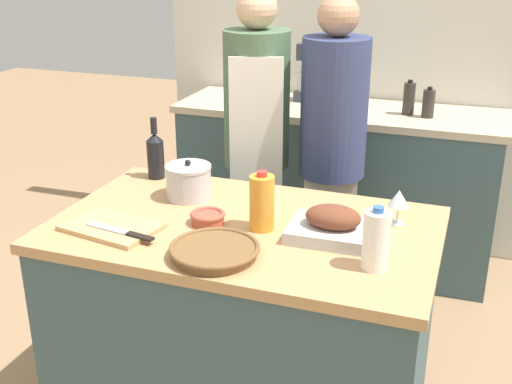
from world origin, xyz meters
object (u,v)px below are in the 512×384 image
at_px(cutting_board, 112,227).
at_px(condiment_bottle_short, 409,99).
at_px(roasting_pan, 333,226).
at_px(stand_mixer, 312,78).
at_px(stock_pot, 189,181).
at_px(wine_glass_left, 399,199).
at_px(wine_bottle_green, 155,154).
at_px(person_cook_guest, 332,150).
at_px(person_cook_aproned, 257,141).
at_px(mixing_bowl, 208,217).
at_px(wicker_basket, 215,251).
at_px(condiment_bottle_extra, 428,103).
at_px(knife_chef, 122,232).
at_px(milk_jug, 376,240).
at_px(juice_jug, 262,202).
at_px(condiment_bottle_tall, 250,90).

xyz_separation_m(cutting_board, condiment_bottle_short, (0.82, 1.71, 0.15)).
relative_size(roasting_pan, stand_mixer, 0.91).
xyz_separation_m(roasting_pan, stock_pot, (-0.63, 0.17, 0.02)).
height_order(wine_glass_left, stand_mixer, stand_mixer).
bearing_deg(wine_bottle_green, stock_pot, -34.95).
distance_m(stock_pot, person_cook_guest, 0.82).
bearing_deg(wine_bottle_green, person_cook_guest, 39.49).
height_order(cutting_board, wine_bottle_green, wine_bottle_green).
height_order(condiment_bottle_short, person_cook_aproned, person_cook_aproned).
distance_m(mixing_bowl, wine_bottle_green, 0.56).
height_order(wicker_basket, condiment_bottle_extra, condiment_bottle_extra).
height_order(stand_mixer, person_cook_guest, person_cook_guest).
bearing_deg(condiment_bottle_extra, roasting_pan, -96.31).
relative_size(stock_pot, mixing_bowl, 1.43).
bearing_deg(roasting_pan, knife_chef, -160.50).
bearing_deg(wine_glass_left, knife_chef, -153.50).
distance_m(roasting_pan, knife_chef, 0.73).
height_order(milk_jug, knife_chef, milk_jug).
bearing_deg(milk_jug, person_cook_guest, 110.32).
distance_m(cutting_board, stand_mixer, 1.87).
relative_size(roasting_pan, wine_bottle_green, 1.13).
bearing_deg(juice_jug, person_cook_guest, 87.01).
bearing_deg(stock_pot, knife_chef, -98.19).
xyz_separation_m(roasting_pan, person_cook_guest, (-0.21, 0.87, -0.01)).
height_order(milk_jug, person_cook_aproned, person_cook_aproned).
bearing_deg(wine_bottle_green, wicker_basket, -48.47).
bearing_deg(person_cook_guest, condiment_bottle_tall, 122.78).
xyz_separation_m(roasting_pan, wine_bottle_green, (-0.86, 0.33, 0.06)).
xyz_separation_m(knife_chef, condiment_bottle_short, (0.75, 1.76, 0.14)).
height_order(condiment_bottle_extra, person_cook_guest, person_cook_guest).
bearing_deg(condiment_bottle_tall, knife_chef, -84.38).
bearing_deg(stock_pot, stand_mixer, 85.93).
distance_m(mixing_bowl, person_cook_aproned, 0.90).
xyz_separation_m(cutting_board, stand_mixer, (0.24, 1.84, 0.20)).
relative_size(mixing_bowl, condiment_bottle_extra, 0.78).
distance_m(stock_pot, wine_bottle_green, 0.29).
bearing_deg(roasting_pan, person_cook_aproned, 124.43).
bearing_deg(condiment_bottle_extra, person_cook_aproned, -139.59).
bearing_deg(condiment_bottle_extra, juice_jug, -105.65).
xyz_separation_m(cutting_board, condiment_bottle_extra, (0.93, 1.69, 0.14)).
relative_size(wine_glass_left, condiment_bottle_extra, 0.79).
relative_size(mixing_bowl, stand_mixer, 0.39).
xyz_separation_m(stock_pot, wine_glass_left, (0.82, 0.03, 0.03)).
relative_size(cutting_board, mixing_bowl, 2.81).
height_order(wine_bottle_green, condiment_bottle_extra, wine_bottle_green).
bearing_deg(condiment_bottle_extra, milk_jug, -89.59).
height_order(stand_mixer, condiment_bottle_short, stand_mixer).
bearing_deg(stock_pot, roasting_pan, -15.20).
height_order(wine_glass_left, condiment_bottle_tall, condiment_bottle_tall).
height_order(stock_pot, milk_jug, milk_jug).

